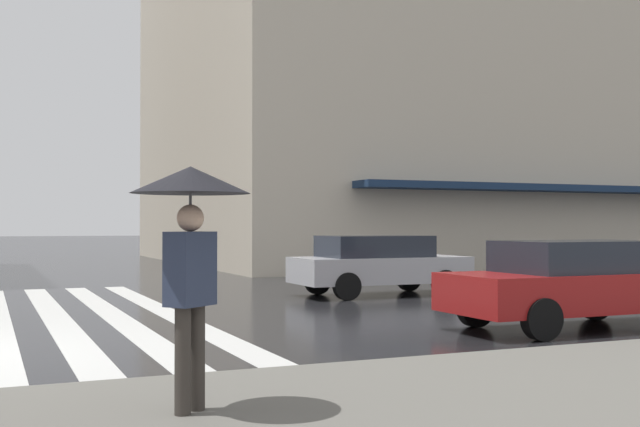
{
  "coord_description": "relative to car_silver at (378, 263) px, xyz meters",
  "views": [
    {
      "loc": [
        -10.85,
        -0.75,
        1.67
      ],
      "look_at": [
        2.01,
        -6.28,
        1.87
      ],
      "focal_mm": 43.84,
      "sensor_mm": 36.0,
      "label": 1
    }
  ],
  "objects": [
    {
      "name": "haussmann_block_corner",
      "position": [
        16.65,
        -10.8,
        10.28
      ],
      "size": [
        20.52,
        23.23,
        22.54
      ],
      "color": "beige",
      "rests_on": "ground_plane"
    },
    {
      "name": "car_red",
      "position": [
        -6.5,
        -0.11,
        0.0
      ],
      "size": [
        1.85,
        4.1,
        1.41
      ],
      "color": "maroon",
      "rests_on": "ground_plane"
    },
    {
      "name": "zebra_crossing",
      "position": [
        -1.5,
        7.85,
        -0.75
      ],
      "size": [
        13.0,
        5.5,
        0.01
      ],
      "color": "silver",
      "rests_on": "ground_plane"
    },
    {
      "name": "car_silver",
      "position": [
        0.0,
        0.0,
        0.0
      ],
      "size": [
        1.85,
        4.1,
        1.41
      ],
      "color": "#B7B7BC",
      "rests_on": "ground_plane"
    },
    {
      "name": "pedestrian_approaching_kerb",
      "position": [
        -10.14,
        7.0,
        0.99
      ],
      "size": [
        0.97,
        0.97,
        1.99
      ],
      "color": "#2D3851",
      "rests_on": "sidewalk_pavement"
    }
  ]
}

